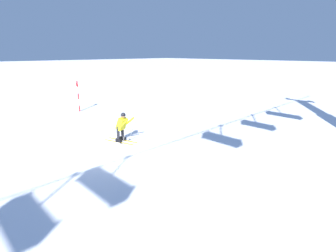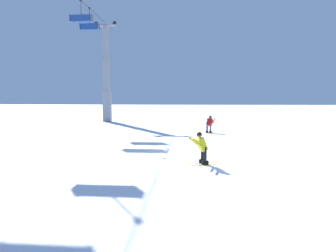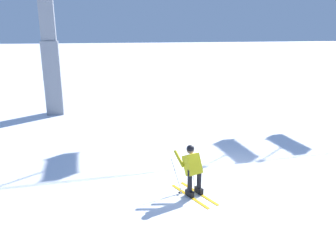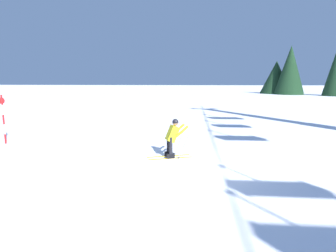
# 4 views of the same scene
# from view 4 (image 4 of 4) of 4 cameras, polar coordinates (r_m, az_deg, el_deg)

# --- Properties ---
(ground_plane) EXTENTS (260.00, 260.00, 0.00)m
(ground_plane) POSITION_cam_4_polar(r_m,az_deg,el_deg) (9.16, 3.64, -8.15)
(ground_plane) COLOR white
(skier_carving_main) EXTENTS (0.99, 1.66, 1.49)m
(skier_carving_main) POSITION_cam_4_polar(r_m,az_deg,el_deg) (9.97, 0.94, -2.06)
(skier_carving_main) COLOR yellow
(skier_carving_main) RESTS_ON ground_plane
(trail_marker_pole) EXTENTS (0.07, 0.28, 2.12)m
(trail_marker_pole) POSITION_cam_4_polar(r_m,az_deg,el_deg) (13.97, -30.51, 1.47)
(trail_marker_pole) COLOR red
(trail_marker_pole) RESTS_ON ground_plane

